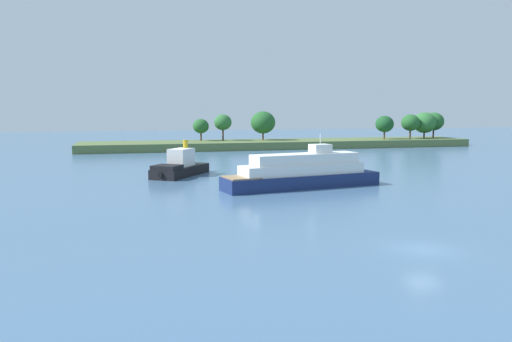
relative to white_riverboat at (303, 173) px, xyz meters
The scene contains 4 objects.
ground_plane 28.73m from the white_riverboat, 92.01° to the right, with size 400.00×400.00×0.00m, color #476B8E.
treeline_island 66.46m from the white_riverboat, 71.48° to the left, with size 98.56×14.57×9.18m.
white_riverboat is the anchor object (origin of this frame).
tugboat 20.40m from the white_riverboat, 132.87° to the left, with size 9.64×11.79×5.18m.
Camera 1 is at (-19.73, -30.66, 9.82)m, focal length 35.40 mm.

